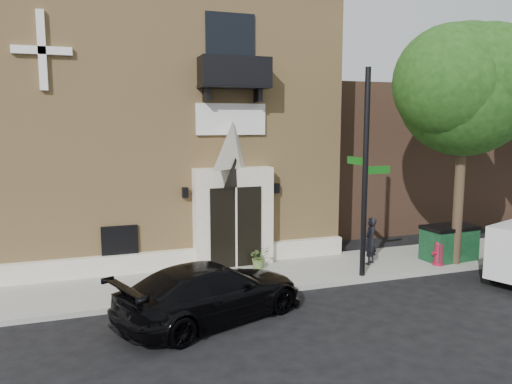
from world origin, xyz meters
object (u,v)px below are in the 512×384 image
(street_sign, at_px, (365,173))
(fire_hydrant, at_px, (439,253))
(black_sedan, at_px, (212,292))
(dumpster, at_px, (449,242))
(pedestrian_near, at_px, (370,241))

(street_sign, bearing_deg, fire_hydrant, -2.54)
(street_sign, bearing_deg, black_sedan, -168.50)
(street_sign, distance_m, dumpster, 4.52)
(pedestrian_near, bearing_deg, black_sedan, -12.24)
(fire_hydrant, bearing_deg, dumpster, 29.04)
(pedestrian_near, bearing_deg, dumpster, 136.55)
(black_sedan, distance_m, street_sign, 5.94)
(fire_hydrant, distance_m, pedestrian_near, 2.27)
(dumpster, bearing_deg, fire_hydrant, -155.23)
(dumpster, xyz_separation_m, pedestrian_near, (-2.83, 0.42, 0.18))
(black_sedan, bearing_deg, pedestrian_near, -88.62)
(black_sedan, bearing_deg, fire_hydrant, -99.67)
(black_sedan, height_order, fire_hydrant, black_sedan)
(street_sign, height_order, pedestrian_near, street_sign)
(black_sedan, xyz_separation_m, pedestrian_near, (5.99, 2.51, 0.22))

